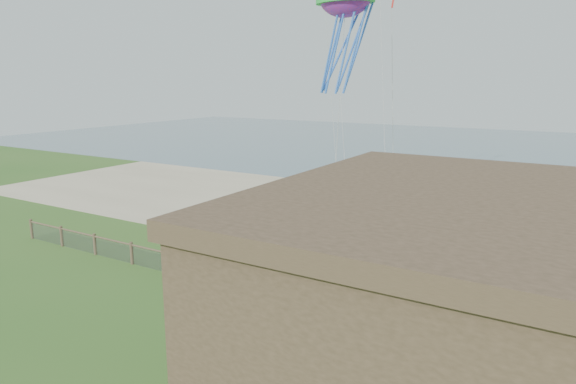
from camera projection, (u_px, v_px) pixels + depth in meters
ground at (180, 360)px, 18.32m from camera, size 160.00×160.00×0.00m
sand_beach at (393, 220)px, 36.73m from camera, size 72.00×20.00×0.02m
ocean at (499, 150)px, 73.54m from camera, size 160.00×68.00×0.02m
chainlink_fence at (271, 288)px, 23.23m from camera, size 36.20×0.20×1.25m
picnic_table at (304, 312)px, 21.27m from camera, size 1.97×1.59×0.76m
octopus_kite at (344, 30)px, 26.52m from camera, size 3.76×3.17×6.60m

